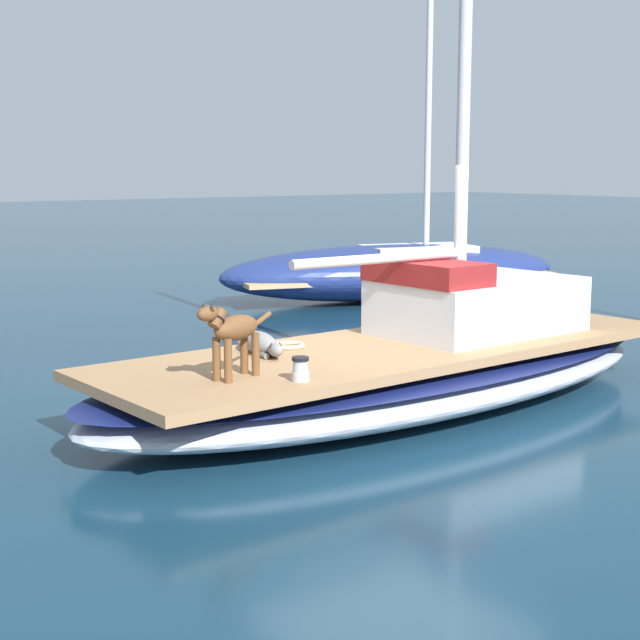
% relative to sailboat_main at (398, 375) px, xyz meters
% --- Properties ---
extents(ground_plane, '(120.00, 120.00, 0.00)m').
position_rel_sailboat_main_xyz_m(ground_plane, '(0.00, 0.00, -0.34)').
color(ground_plane, '#143347').
extents(sailboat_main, '(2.85, 7.35, 0.66)m').
position_rel_sailboat_main_xyz_m(sailboat_main, '(0.00, 0.00, 0.00)').
color(sailboat_main, '#B2B7C1').
rests_on(sailboat_main, ground).
extents(mast_main, '(0.14, 2.27, 7.07)m').
position_rel_sailboat_main_xyz_m(mast_main, '(-0.04, 0.75, 3.50)').
color(mast_main, silver).
rests_on(mast_main, sailboat_main).
extents(cabin_house, '(1.50, 2.28, 0.84)m').
position_rel_sailboat_main_xyz_m(cabin_house, '(-0.06, 1.12, 0.67)').
color(cabin_house, silver).
rests_on(cabin_house, sailboat_main).
extents(dog_brown, '(0.39, 0.92, 0.70)m').
position_rel_sailboat_main_xyz_m(dog_brown, '(0.40, -2.22, 0.75)').
color(dog_brown, brown).
rests_on(dog_brown, sailboat_main).
extents(dog_grey, '(0.95, 0.33, 0.22)m').
position_rel_sailboat_main_xyz_m(dog_grey, '(-0.39, -1.44, 0.43)').
color(dog_grey, gray).
rests_on(dog_grey, sailboat_main).
extents(deck_winch, '(0.16, 0.16, 0.21)m').
position_rel_sailboat_main_xyz_m(deck_winch, '(0.80, -1.79, 0.42)').
color(deck_winch, '#B7B7BC').
rests_on(deck_winch, sailboat_main).
extents(coiled_rope, '(0.32, 0.32, 0.04)m').
position_rel_sailboat_main_xyz_m(coiled_rope, '(-0.52, -1.02, 0.35)').
color(coiled_rope, beige).
rests_on(coiled_rope, sailboat_main).
extents(moored_boat_port_side, '(3.92, 7.02, 5.64)m').
position_rel_sailboat_main_xyz_m(moored_boat_port_side, '(-6.17, 5.13, 0.21)').
color(moored_boat_port_side, navy).
rests_on(moored_boat_port_side, ground).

